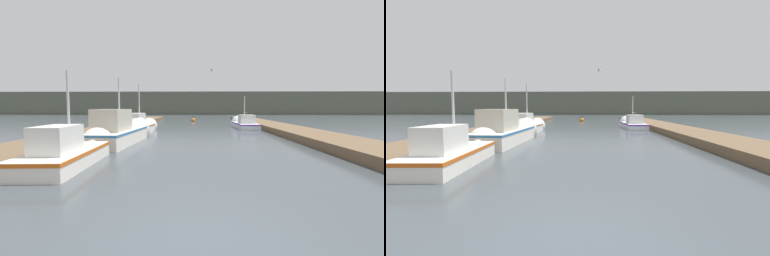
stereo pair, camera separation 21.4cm
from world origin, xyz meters
TOP-DOWN VIEW (x-y plane):
  - ground_plane at (0.00, 0.00)m, footprint 200.00×200.00m
  - dock_left at (-6.49, 16.00)m, footprint 2.67×40.00m
  - dock_right at (6.49, 16.00)m, footprint 2.67×40.00m
  - distant_shore_ridge at (0.00, 66.65)m, footprint 120.00×16.00m
  - fishing_boat_0 at (-4.14, 4.92)m, footprint 1.74×4.93m
  - fishing_boat_1 at (-4.03, 9.78)m, footprint 2.03×6.26m
  - fishing_boat_2 at (-4.11, 14.81)m, footprint 1.64×5.55m
  - fishing_boat_3 at (4.11, 19.54)m, footprint 1.73×5.47m
  - mooring_piling_0 at (5.39, 25.45)m, footprint 0.34×0.34m
  - channel_buoy at (-0.56, 29.13)m, footprint 0.56×0.56m
  - seagull_lead at (0.87, 13.16)m, footprint 0.29×0.56m

SIDE VIEW (x-z plane):
  - ground_plane at x=0.00m, z-range 0.00..0.00m
  - channel_buoy at x=-0.56m, z-range -0.37..0.69m
  - dock_left at x=-6.49m, z-range 0.00..0.40m
  - dock_right at x=6.49m, z-range 0.00..0.40m
  - fishing_boat_3 at x=4.11m, z-range -1.30..2.00m
  - fishing_boat_0 at x=-4.14m, z-range -1.33..2.10m
  - fishing_boat_2 at x=-4.11m, z-range -1.48..2.35m
  - fishing_boat_1 at x=-4.03m, z-range -1.34..2.45m
  - mooring_piling_0 at x=5.39m, z-range 0.01..1.22m
  - distant_shore_ridge at x=0.00m, z-range 0.00..5.57m
  - seagull_lead at x=0.87m, z-range 4.10..4.22m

